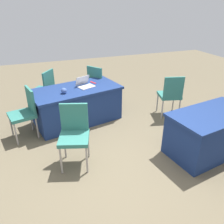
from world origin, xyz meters
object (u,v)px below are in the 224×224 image
Objects in this scene: chair_aisle at (98,82)px; chair_by_pillar at (74,132)px; table_foreground at (77,105)px; laptop_silver at (85,85)px; table_mid_left at (210,133)px; scissors_red at (93,82)px; chair_tucked_right at (45,88)px; chair_near_front at (171,93)px; yarn_ball at (64,91)px; chair_tucked_left at (25,111)px.

chair_by_pillar is (0.99, 2.04, -0.00)m from chair_aisle.
table_foreground is 0.46m from laptop_silver.
scissors_red reaches higher than table_mid_left.
laptop_silver is (-0.78, 0.71, 0.22)m from chair_tucked_right.
chair_near_front is 0.98× the size of chair_by_pillar.
scissors_red is (-0.75, -1.59, 0.18)m from chair_by_pillar.
chair_aisle is at bearing -57.61° from chair_tucked_right.
chair_by_pillar is (2.28, 0.88, 0.02)m from chair_near_front.
chair_by_pillar is at bearing -61.17° from chair_aisle.
laptop_silver reaches higher than scissors_red.
chair_tucked_right reaches higher than chair_near_front.
scissors_red is at bearing -82.06° from chair_tucked_right.
table_mid_left is (-1.84, 1.86, 0.00)m from table_foreground.
scissors_red is at bearing -153.48° from table_foreground.
chair_near_front is (-1.96, 0.49, 0.17)m from table_foreground.
yarn_ball is (0.94, 0.87, 0.23)m from chair_aisle.
table_foreground is at bearing -142.44° from yarn_ball.
table_mid_left is 13.80× the size of yarn_ball.
table_foreground and table_mid_left have the same top height.
chair_near_front is 1.73m from chair_aisle.
table_mid_left is at bearing -80.54° from chair_near_front.
chair_tucked_right is at bearing -128.53° from chair_aisle.
chair_tucked_left reaches higher than table_foreground.
table_foreground is 2.62m from table_mid_left.
table_mid_left is 1.57× the size of chair_by_pillar.
yarn_ball is at bearing -126.35° from chair_tucked_right.
table_foreground is at bearing -85.32° from chair_by_pillar.
laptop_silver is at bearing -172.03° from table_foreground.
yarn_ball is at bearing 4.99° from laptop_silver.
chair_aisle reaches higher than chair_near_front.
yarn_ball reaches higher than table_mid_left.
chair_tucked_right reaches higher than laptop_silver.
chair_near_front reaches higher than laptop_silver.
chair_aisle is at bearing -147.12° from laptop_silver.
yarn_ball is (-0.31, 0.94, 0.24)m from chair_tucked_right.
laptop_silver is (0.46, 0.64, 0.21)m from chair_aisle.
laptop_silver is 0.28m from scissors_red.
table_mid_left is at bearing 109.57° from laptop_silver.
chair_near_front is at bearing -80.28° from chair_tucked_right.
chair_tucked_left is at bearing -6.26° from laptop_silver.
table_mid_left is 2.79m from chair_aisle.
chair_tucked_right is 2.13m from chair_by_pillar.
table_mid_left is 2.22m from chair_by_pillar.
laptop_silver is (1.63, -1.89, 0.41)m from table_mid_left.
chair_aisle reaches higher than laptop_silver.
table_foreground is at bearing -13.14° from laptop_silver.
chair_by_pillar is at bearing -161.57° from chair_tucked_left.
table_mid_left is 1.56× the size of chair_aisle.
table_mid_left is 2.53m from laptop_silver.
scissors_red is at bearing -97.41° from chair_by_pillar.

